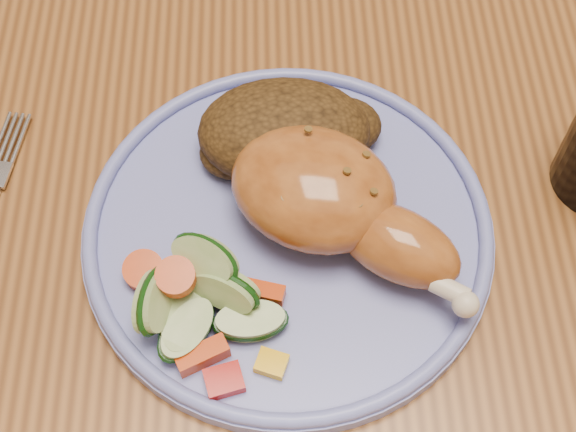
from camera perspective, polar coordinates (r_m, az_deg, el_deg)
The scene contains 7 objects.
ground at distance 1.28m, azimuth 4.01°, elevation -14.18°, with size 4.00×4.00×0.00m, color brown.
dining_table at distance 0.68m, azimuth 7.41°, elevation 2.36°, with size 0.90×1.40×0.75m.
plate at distance 0.54m, azimuth 0.00°, elevation -1.14°, with size 0.28×0.28×0.01m, color #6972BE.
plate_rim at distance 0.53m, azimuth 0.00°, elevation -0.55°, with size 0.27×0.27×0.01m, color #6972BE.
chicken_leg at distance 0.52m, azimuth 3.25°, elevation 1.01°, with size 0.17×0.15×0.06m.
rice_pilaf at distance 0.56m, azimuth -0.02°, elevation 5.97°, with size 0.13×0.09×0.05m.
vegetable_pile at distance 0.50m, azimuth -6.49°, elevation -6.07°, with size 0.11×0.11×0.05m.
Camera 1 is at (-0.10, -0.37, 1.23)m, focal length 50.00 mm.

